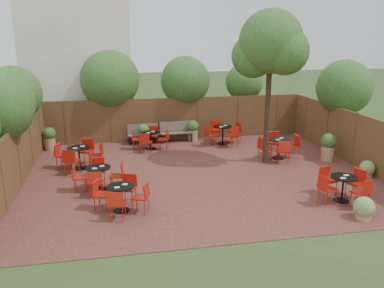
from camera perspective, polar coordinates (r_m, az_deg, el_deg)
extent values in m
plane|color=#354F23|center=(14.29, 1.03, -4.36)|extent=(80.00, 80.00, 0.00)
cube|color=#381B17|center=(14.28, 1.03, -4.32)|extent=(12.00, 10.00, 0.02)
cube|color=#51311E|center=(18.76, -2.13, 3.60)|extent=(12.00, 0.08, 2.00)
cube|color=#51311E|center=(14.06, -23.64, -1.73)|extent=(0.08, 10.00, 2.00)
cube|color=#51311E|center=(16.29, 22.17, 0.64)|extent=(0.08, 10.00, 2.00)
cube|color=silver|center=(21.23, -15.93, 12.58)|extent=(5.00, 4.00, 8.00)
sphere|color=#2B591D|center=(16.73, -24.13, 6.54)|extent=(2.13, 2.13, 2.13)
sphere|color=#2B591D|center=(18.96, -11.63, 8.97)|extent=(2.70, 2.70, 2.70)
sphere|color=#2B591D|center=(19.16, -0.97, 9.00)|extent=(2.33, 2.33, 2.33)
sphere|color=#2B591D|center=(20.10, 7.48, 8.76)|extent=(1.85, 1.85, 1.85)
sphere|color=#2B591D|center=(17.96, 20.90, 7.55)|extent=(2.30, 2.30, 2.30)
cylinder|color=black|center=(15.26, 10.76, 6.04)|extent=(0.25, 0.25, 4.80)
sphere|color=#2B591D|center=(15.07, 11.18, 14.16)|extent=(2.32, 2.32, 2.32)
sphere|color=#2B591D|center=(15.28, 8.73, 12.30)|extent=(1.62, 1.62, 1.62)
sphere|color=#2B591D|center=(14.86, 13.17, 12.75)|extent=(1.69, 1.69, 1.69)
cube|color=brown|center=(18.28, -6.95, 1.34)|extent=(1.46, 0.58, 0.05)
cube|color=brown|center=(18.40, -7.02, 2.25)|extent=(1.42, 0.27, 0.43)
cube|color=black|center=(18.30, -8.94, 0.58)|extent=(0.10, 0.43, 0.38)
cube|color=black|center=(18.38, -4.93, 0.78)|extent=(0.10, 0.43, 0.38)
cube|color=brown|center=(18.43, -2.26, 1.62)|extent=(1.50, 0.49, 0.05)
cube|color=brown|center=(18.56, -2.37, 2.57)|extent=(1.49, 0.16, 0.45)
cube|color=black|center=(18.40, -4.33, 0.83)|extent=(0.07, 0.45, 0.40)
cube|color=black|center=(18.60, -0.20, 1.04)|extent=(0.07, 0.45, 0.40)
cylinder|color=black|center=(18.16, 4.38, 0.05)|extent=(0.49, 0.49, 0.03)
cylinder|color=black|center=(18.06, 4.40, 1.26)|extent=(0.06, 0.06, 0.78)
cylinder|color=black|center=(17.97, 4.43, 2.50)|extent=(0.85, 0.85, 0.03)
cube|color=white|center=(18.08, 4.77, 2.66)|extent=(0.18, 0.15, 0.02)
cube|color=white|center=(17.81, 4.20, 2.48)|extent=(0.18, 0.15, 0.02)
cylinder|color=black|center=(11.58, -9.98, -9.30)|extent=(0.44, 0.44, 0.03)
cylinder|color=black|center=(11.44, -10.06, -7.66)|extent=(0.05, 0.05, 0.71)
cylinder|color=black|center=(11.30, -10.15, -5.97)|extent=(0.77, 0.77, 0.03)
cube|color=white|center=(11.37, -9.55, -5.68)|extent=(0.16, 0.13, 0.02)
cube|color=white|center=(11.18, -10.66, -6.11)|extent=(0.16, 0.13, 0.02)
cylinder|color=black|center=(15.37, -15.66, -3.36)|extent=(0.49, 0.49, 0.03)
cylinder|color=black|center=(15.26, -15.77, -1.96)|extent=(0.06, 0.06, 0.78)
cylinder|color=black|center=(15.14, -15.88, -0.52)|extent=(0.84, 0.84, 0.03)
cube|color=white|center=(15.21, -15.36, -0.31)|extent=(0.18, 0.14, 0.02)
cube|color=white|center=(15.02, -16.34, -0.58)|extent=(0.18, 0.14, 0.02)
cylinder|color=black|center=(13.19, -13.06, -6.34)|extent=(0.45, 0.45, 0.03)
cylinder|color=black|center=(13.06, -13.16, -4.85)|extent=(0.05, 0.05, 0.72)
cylinder|color=black|center=(12.94, -13.26, -3.31)|extent=(0.78, 0.78, 0.03)
cube|color=white|center=(13.00, -12.71, -3.08)|extent=(0.15, 0.12, 0.02)
cube|color=white|center=(12.82, -13.74, -3.41)|extent=(0.15, 0.12, 0.02)
cylinder|color=black|center=(16.38, 12.17, -1.97)|extent=(0.48, 0.48, 0.03)
cylinder|color=black|center=(16.28, 12.24, -0.67)|extent=(0.05, 0.05, 0.76)
cylinder|color=black|center=(16.17, 12.32, 0.66)|extent=(0.83, 0.83, 0.03)
cube|color=white|center=(16.30, 12.63, 0.84)|extent=(0.15, 0.11, 0.02)
cube|color=white|center=(16.01, 12.15, 0.61)|extent=(0.15, 0.11, 0.02)
cylinder|color=black|center=(17.40, -5.89, -0.68)|extent=(0.45, 0.45, 0.03)
cylinder|color=black|center=(17.31, -5.92, 0.46)|extent=(0.05, 0.05, 0.71)
cylinder|color=black|center=(17.22, -5.95, 1.63)|extent=(0.77, 0.77, 0.03)
cube|color=white|center=(17.30, -5.58, 1.79)|extent=(0.16, 0.14, 0.02)
cube|color=white|center=(17.08, -6.25, 1.60)|extent=(0.16, 0.14, 0.02)
cylinder|color=black|center=(12.85, 20.53, -7.54)|extent=(0.46, 0.46, 0.03)
cylinder|color=black|center=(12.71, 20.68, -6.01)|extent=(0.05, 0.05, 0.72)
cylinder|color=black|center=(12.59, 20.84, -4.43)|extent=(0.79, 0.79, 0.03)
cube|color=white|center=(12.71, 21.14, -4.16)|extent=(0.17, 0.15, 0.02)
cube|color=white|center=(12.43, 20.74, -4.56)|extent=(0.17, 0.15, 0.02)
cylinder|color=#9E784F|center=(18.06, -6.90, 0.65)|extent=(0.43, 0.43, 0.50)
sphere|color=#2B591D|center=(17.96, -6.95, 2.02)|extent=(0.52, 0.52, 0.52)
cylinder|color=#9E784F|center=(18.65, 0.14, 1.25)|extent=(0.44, 0.44, 0.50)
sphere|color=#2B591D|center=(18.55, 0.14, 2.59)|extent=(0.53, 0.53, 0.53)
cylinder|color=#9E784F|center=(18.21, -19.58, 0.01)|extent=(0.45, 0.45, 0.52)
sphere|color=#2B591D|center=(18.10, -19.71, 1.42)|extent=(0.54, 0.54, 0.54)
cylinder|color=#9E784F|center=(16.60, 18.75, -1.27)|extent=(0.49, 0.49, 0.56)
sphere|color=#2B591D|center=(16.47, 18.90, 0.40)|extent=(0.59, 0.59, 0.59)
cylinder|color=#9E784F|center=(11.88, 23.22, -9.30)|extent=(0.41, 0.41, 0.19)
sphere|color=olive|center=(11.79, 23.34, -8.26)|extent=(0.57, 0.57, 0.57)
cylinder|color=#9E784F|center=(15.28, 23.64, -3.94)|extent=(0.39, 0.39, 0.18)
sphere|color=olive|center=(15.21, 23.73, -3.16)|extent=(0.53, 0.53, 0.53)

